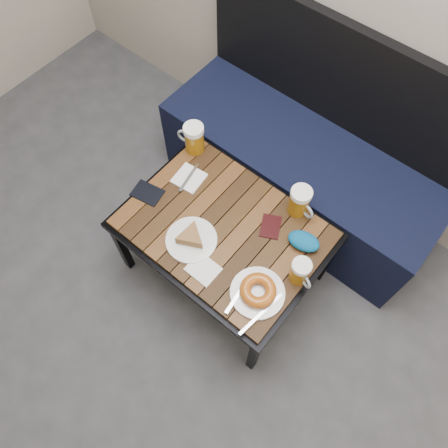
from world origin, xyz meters
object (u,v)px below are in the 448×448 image
Objects in this scene: bench at (302,166)px; cafe_table at (224,232)px; beer_mug_centre at (300,201)px; knit_pouch at (304,241)px; passport_burgundy at (271,227)px; plate_bagel at (258,291)px; beer_mug_right at (300,271)px; plate_pie at (191,238)px; beer_mug_left at (194,138)px; passport_navy at (147,193)px.

cafe_table is at bearing -91.38° from bench.
knit_pouch is at bearing -33.39° from beer_mug_centre.
bench is 0.53m from passport_burgundy.
plate_bagel is (0.09, -0.40, -0.05)m from beer_mug_centre.
beer_mug_centre is 0.51× the size of plate_bagel.
bench is 0.73m from beer_mug_right.
beer_mug_right reaches higher than knit_pouch.
plate_pie is 0.76× the size of plate_bagel.
bench is at bearing 79.20° from passport_burgundy.
bench reaches higher than cafe_table.
knit_pouch reaches higher than cafe_table.
beer_mug_right is 0.93× the size of knit_pouch.
cafe_table is 5.93× the size of beer_mug_centre.
passport_burgundy is at bearing -74.25° from bench.
bench reaches higher than passport_burgundy.
bench is 0.62m from cafe_table.
plate_bagel is at bearing -1.48° from plate_pie.
beer_mug_left is at bearing 141.71° from passport_burgundy.
beer_mug_right is 0.44× the size of plate_bagel.
plate_bagel is at bearing -70.16° from bench.
knit_pouch is at bearing 86.95° from plate_bagel.
passport_burgundy is (-0.21, 0.11, -0.06)m from beer_mug_right.
plate_bagel is 0.30m from passport_burgundy.
passport_burgundy is (0.51, -0.11, -0.07)m from beer_mug_left.
cafe_table is 0.37m from passport_navy.
plate_pie reaches higher than passport_navy.
beer_mug_right is (0.36, 0.01, 0.11)m from cafe_table.
bench reaches higher than knit_pouch.
passport_burgundy is (0.13, -0.47, 0.20)m from bench.
plate_pie is at bearing 117.19° from beer_mug_left.
passport_burgundy is 0.15m from knit_pouch.
beer_mug_right is at bearing -62.82° from knit_pouch.
bench is 0.80m from passport_navy.
beer_mug_left is 0.52× the size of plate_bagel.
passport_navy is 0.69m from knit_pouch.
beer_mug_left is 0.53m from passport_burgundy.
beer_mug_left is 1.11× the size of knit_pouch.
knit_pouch is at bearing 97.67° from passport_navy.
beer_mug_centre reaches higher than plate_pie.
bench is 0.47m from beer_mug_centre.
beer_mug_left reaches higher than cafe_table.
cafe_table is at bearing -111.98° from beer_mug_centre.
cafe_table is 6.40× the size of knit_pouch.
beer_mug_centre is 1.11× the size of passport_navy.
beer_mug_right reaches higher than cafe_table.
beer_mug_left is at bearing -163.06° from beer_mug_centre.
bench is 10.99× the size of passport_navy.
cafe_table is (-0.01, -0.60, 0.16)m from bench.
beer_mug_centre is at bearing 47.19° from passport_burgundy.
bench reaches higher than beer_mug_centre.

